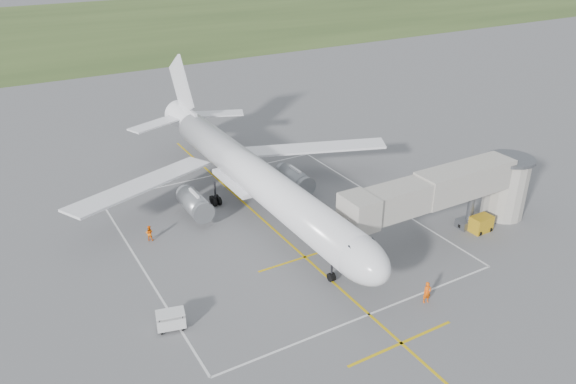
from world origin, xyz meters
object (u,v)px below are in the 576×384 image
gpu_unit (481,224)px  ramp_worker_wing (149,233)px  jet_bridge (458,190)px  baggage_cart (171,320)px  ramp_worker_nose (427,292)px  airliner (253,175)px

gpu_unit → ramp_worker_wing: 33.83m
jet_bridge → gpu_unit: size_ratio=10.36×
jet_bridge → ramp_worker_wing: (-27.53, 14.02, -3.93)m
baggage_cart → ramp_worker_nose: ramp_worker_nose is taller
jet_bridge → baggage_cart: bearing=-179.9°
jet_bridge → baggage_cart: size_ratio=9.49×
airliner → gpu_unit: airliner is taller
gpu_unit → airliner: bearing=138.5°
airliner → jet_bridge: airliner is taller
baggage_cart → ramp_worker_wing: ramp_worker_wing is taller
ramp_worker_wing → jet_bridge: bearing=-174.2°
airliner → ramp_worker_nose: airliner is taller
gpu_unit → baggage_cart: 32.90m
airliner → gpu_unit: bearing=-40.4°
airliner → jet_bridge: size_ratio=2.00×
gpu_unit → baggage_cart: size_ratio=0.92×
jet_bridge → ramp_worker_wing: jet_bridge is taller
jet_bridge → ramp_worker_wing: 31.14m
airliner → gpu_unit: (18.33, -15.60, -3.57)m
jet_bridge → baggage_cart: 30.52m
baggage_cart → ramp_worker_wing: size_ratio=1.52×
baggage_cart → ramp_worker_nose: size_ratio=1.25×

